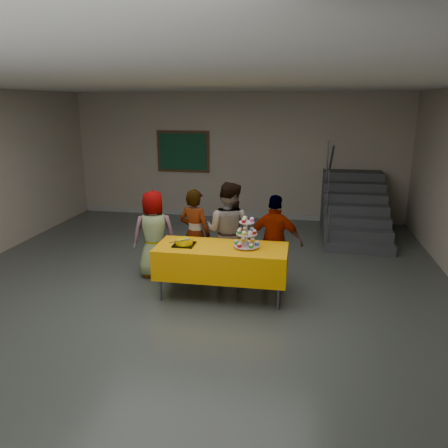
% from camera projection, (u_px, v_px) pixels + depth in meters
% --- Properties ---
extents(room_shell, '(10.00, 10.04, 3.02)m').
position_uv_depth(room_shell, '(180.00, 153.00, 5.60)').
color(room_shell, '#4C514C').
rests_on(room_shell, ground).
extents(bake_table, '(1.88, 0.78, 0.77)m').
position_uv_depth(bake_table, '(222.00, 261.00, 6.29)').
color(bake_table, '#595960').
rests_on(bake_table, ground).
extents(cupcake_stand, '(0.38, 0.38, 0.44)m').
position_uv_depth(cupcake_stand, '(247.00, 236.00, 6.16)').
color(cupcake_stand, silver).
rests_on(cupcake_stand, bake_table).
extents(bear_cake, '(0.32, 0.36, 0.12)m').
position_uv_depth(bear_cake, '(184.00, 241.00, 6.28)').
color(bear_cake, black).
rests_on(bear_cake, bake_table).
extents(schoolchild_a, '(0.80, 0.64, 1.42)m').
position_uv_depth(schoolchild_a, '(154.00, 234.00, 7.03)').
color(schoolchild_a, slate).
rests_on(schoolchild_a, ground).
extents(schoolchild_b, '(0.61, 0.48, 1.46)m').
position_uv_depth(schoolchild_b, '(195.00, 234.00, 6.97)').
color(schoolchild_b, slate).
rests_on(schoolchild_b, ground).
extents(schoolchild_c, '(0.89, 0.77, 1.59)m').
position_uv_depth(schoolchild_c, '(228.00, 232.00, 6.85)').
color(schoolchild_c, slate).
rests_on(schoolchild_c, ground).
extents(schoolchild_d, '(0.88, 0.46, 1.44)m').
position_uv_depth(schoolchild_d, '(275.00, 242.00, 6.62)').
color(schoolchild_d, slate).
rests_on(schoolchild_d, ground).
extents(staircase, '(1.30, 2.40, 2.04)m').
position_uv_depth(staircase, '(353.00, 211.00, 9.48)').
color(staircase, '#424447').
rests_on(staircase, ground).
extents(noticeboard, '(1.30, 0.05, 1.00)m').
position_uv_depth(noticeboard, '(183.00, 152.00, 10.66)').
color(noticeboard, '#472B16').
rests_on(noticeboard, ground).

